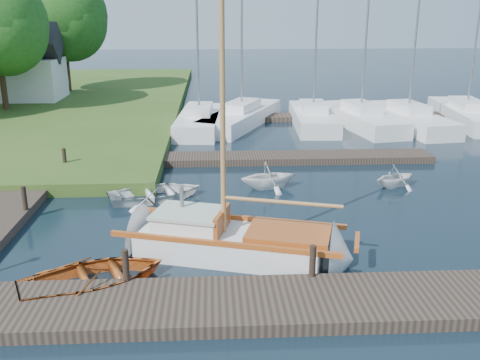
{
  "coord_description": "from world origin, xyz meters",
  "views": [
    {
      "loc": [
        -0.89,
        -16.65,
        6.5
      ],
      "look_at": [
        0.0,
        0.0,
        1.2
      ],
      "focal_mm": 40.0,
      "sensor_mm": 36.0,
      "label": 1
    }
  ],
  "objects_px": {
    "marina_boat_5": "(466,113)",
    "tree_7": "(62,15)",
    "tender_b": "(269,174)",
    "marina_boat_1": "(242,115)",
    "house_c": "(23,69)",
    "mooring_post_4": "(24,198)",
    "tender_a": "(155,190)",
    "mooring_post_5": "(64,158)",
    "sailboat": "(237,244)",
    "marina_boat_3": "(361,117)",
    "tender_d": "(396,174)",
    "mooring_post_1": "(126,265)",
    "marina_boat_2": "(313,116)",
    "marina_boat_0": "(199,120)",
    "mooring_post_2": "(313,261)",
    "dinghy": "(94,273)",
    "marina_boat_4": "(408,117)"
  },
  "relations": [
    {
      "from": "sailboat",
      "to": "mooring_post_4",
      "type": "bearing_deg",
      "value": 171.48
    },
    {
      "from": "mooring_post_5",
      "to": "marina_boat_1",
      "type": "relative_size",
      "value": 0.08
    },
    {
      "from": "marina_boat_4",
      "to": "tender_b",
      "type": "bearing_deg",
      "value": 132.02
    },
    {
      "from": "tender_b",
      "to": "marina_boat_4",
      "type": "relative_size",
      "value": 0.21
    },
    {
      "from": "marina_boat_2",
      "to": "tree_7",
      "type": "bearing_deg",
      "value": 58.26
    },
    {
      "from": "tender_b",
      "to": "marina_boat_1",
      "type": "distance_m",
      "value": 11.94
    },
    {
      "from": "marina_boat_0",
      "to": "marina_boat_1",
      "type": "relative_size",
      "value": 1.02
    },
    {
      "from": "tender_a",
      "to": "marina_boat_0",
      "type": "xyz_separation_m",
      "value": [
        1.35,
        11.82,
        0.22
      ]
    },
    {
      "from": "marina_boat_5",
      "to": "mooring_post_5",
      "type": "bearing_deg",
      "value": 119.95
    },
    {
      "from": "tender_a",
      "to": "marina_boat_4",
      "type": "distance_m",
      "value": 17.98
    },
    {
      "from": "tender_a",
      "to": "marina_boat_1",
      "type": "height_order",
      "value": "marina_boat_1"
    },
    {
      "from": "mooring_post_5",
      "to": "dinghy",
      "type": "distance_m",
      "value": 10.21
    },
    {
      "from": "sailboat",
      "to": "marina_boat_5",
      "type": "relative_size",
      "value": 0.82
    },
    {
      "from": "sailboat",
      "to": "marina_boat_2",
      "type": "relative_size",
      "value": 0.78
    },
    {
      "from": "mooring_post_2",
      "to": "dinghy",
      "type": "distance_m",
      "value": 5.35
    },
    {
      "from": "marina_boat_0",
      "to": "house_c",
      "type": "height_order",
      "value": "marina_boat_0"
    },
    {
      "from": "marina_boat_1",
      "to": "marina_boat_3",
      "type": "height_order",
      "value": "marina_boat_3"
    },
    {
      "from": "tender_a",
      "to": "marina_boat_1",
      "type": "distance_m",
      "value": 13.54
    },
    {
      "from": "tender_d",
      "to": "tree_7",
      "type": "xyz_separation_m",
      "value": [
        -18.15,
        23.43,
        5.71
      ]
    },
    {
      "from": "mooring_post_1",
      "to": "tender_b",
      "type": "relative_size",
      "value": 0.37
    },
    {
      "from": "dinghy",
      "to": "marina_boat_3",
      "type": "relative_size",
      "value": 0.28
    },
    {
      "from": "mooring_post_4",
      "to": "tender_b",
      "type": "xyz_separation_m",
      "value": [
        8.24,
        2.7,
        -0.13
      ]
    },
    {
      "from": "mooring_post_4",
      "to": "tender_a",
      "type": "xyz_separation_m",
      "value": [
        4.04,
        1.64,
        -0.35
      ]
    },
    {
      "from": "mooring_post_2",
      "to": "house_c",
      "type": "distance_m",
      "value": 31.19
    },
    {
      "from": "marina_boat_4",
      "to": "marina_boat_2",
      "type": "bearing_deg",
      "value": 76.89
    },
    {
      "from": "marina_boat_3",
      "to": "mooring_post_1",
      "type": "bearing_deg",
      "value": 140.19
    },
    {
      "from": "mooring_post_4",
      "to": "sailboat",
      "type": "relative_size",
      "value": 0.08
    },
    {
      "from": "mooring_post_5",
      "to": "dinghy",
      "type": "bearing_deg",
      "value": -71.93
    },
    {
      "from": "marina_boat_5",
      "to": "tree_7",
      "type": "xyz_separation_m",
      "value": [
        -26.5,
        11.5,
        5.63
      ]
    },
    {
      "from": "mooring_post_1",
      "to": "house_c",
      "type": "distance_m",
      "value": 29.22
    },
    {
      "from": "sailboat",
      "to": "tender_d",
      "type": "height_order",
      "value": "sailboat"
    },
    {
      "from": "mooring_post_4",
      "to": "marina_boat_3",
      "type": "height_order",
      "value": "marina_boat_3"
    },
    {
      "from": "tender_a",
      "to": "marina_boat_2",
      "type": "xyz_separation_m",
      "value": [
        8.0,
        12.44,
        0.24
      ]
    },
    {
      "from": "marina_boat_1",
      "to": "house_c",
      "type": "distance_m",
      "value": 16.73
    },
    {
      "from": "sailboat",
      "to": "tender_b",
      "type": "height_order",
      "value": "sailboat"
    },
    {
      "from": "dinghy",
      "to": "tender_a",
      "type": "distance_m",
      "value": 6.4
    },
    {
      "from": "marina_boat_5",
      "to": "tree_7",
      "type": "bearing_deg",
      "value": 72.54
    },
    {
      "from": "mooring_post_2",
      "to": "house_c",
      "type": "height_order",
      "value": "house_c"
    },
    {
      "from": "mooring_post_1",
      "to": "marina_boat_3",
      "type": "distance_m",
      "value": 21.67
    },
    {
      "from": "sailboat",
      "to": "marina_boat_4",
      "type": "relative_size",
      "value": 0.93
    },
    {
      "from": "mooring_post_4",
      "to": "tender_a",
      "type": "height_order",
      "value": "mooring_post_4"
    },
    {
      "from": "house_c",
      "to": "marina_boat_3",
      "type": "bearing_deg",
      "value": -20.63
    },
    {
      "from": "mooring_post_2",
      "to": "tender_d",
      "type": "distance_m",
      "value": 8.93
    },
    {
      "from": "sailboat",
      "to": "tree_7",
      "type": "xyz_separation_m",
      "value": [
        -11.74,
        29.18,
        5.86
      ]
    },
    {
      "from": "mooring_post_2",
      "to": "marina_boat_3",
      "type": "xyz_separation_m",
      "value": [
        6.31,
        18.79,
        -0.12
      ]
    },
    {
      "from": "marina_boat_2",
      "to": "mooring_post_4",
      "type": "bearing_deg",
      "value": 142.81
    },
    {
      "from": "mooring_post_5",
      "to": "house_c",
      "type": "distance_m",
      "value": 18.48
    },
    {
      "from": "marina_boat_2",
      "to": "marina_boat_3",
      "type": "relative_size",
      "value": 1.0
    },
    {
      "from": "marina_boat_5",
      "to": "tree_7",
      "type": "height_order",
      "value": "marina_boat_5"
    },
    {
      "from": "marina_boat_3",
      "to": "tender_d",
      "type": "bearing_deg",
      "value": 161.65
    }
  ]
}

